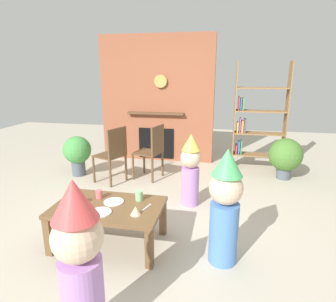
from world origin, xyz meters
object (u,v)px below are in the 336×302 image
object	(u,v)px
bookshelf	(255,121)
paper_plate_front	(114,202)
child_with_cone_hat	(80,261)
potted_plant_tall	(285,156)
birthday_cake_slice	(136,211)
dining_chair_middle	(153,149)
paper_plate_rear	(100,212)
paper_cup_center	(139,195)
dining_chair_left	(113,152)
potted_plant_short	(77,152)
child_by_the_chairs	(191,168)
coffee_table	(108,211)
child_in_pink	(225,204)
paper_cup_near_left	(99,194)
paper_cup_near_right	(77,200)

from	to	relation	value
bookshelf	paper_plate_front	world-z (taller)	bookshelf
child_with_cone_hat	potted_plant_tall	distance (m)	3.89
birthday_cake_slice	dining_chair_middle	xyz separation A→B (m)	(-0.35, 2.05, 0.04)
paper_plate_front	paper_plate_rear	bearing A→B (deg)	-99.39
dining_chair_middle	potted_plant_tall	xyz separation A→B (m)	(2.13, 0.42, -0.11)
paper_cup_center	dining_chair_left	size ratio (longest dim) A/B	0.12
dining_chair_left	dining_chair_middle	size ratio (longest dim) A/B	1.00
bookshelf	dining_chair_left	world-z (taller)	bookshelf
paper_plate_rear	dining_chair_left	bearing A→B (deg)	107.70
dining_chair_left	potted_plant_short	distance (m)	0.77
child_by_the_chairs	potted_plant_short	size ratio (longest dim) A/B	1.42
bookshelf	potted_plant_short	world-z (taller)	bookshelf
paper_plate_front	potted_plant_short	xyz separation A→B (m)	(-1.34, 1.76, -0.03)
coffee_table	child_in_pink	xyz separation A→B (m)	(1.15, -0.06, 0.21)
paper_plate_front	paper_plate_rear	size ratio (longest dim) A/B	0.97
paper_cup_near_left	child_with_cone_hat	distance (m)	1.30
bookshelf	birthday_cake_slice	size ratio (longest dim) A/B	19.00
dining_chair_middle	potted_plant_short	bearing A→B (deg)	17.85
paper_plate_front	child_in_pink	xyz separation A→B (m)	(1.11, -0.14, 0.14)
child_by_the_chairs	potted_plant_short	xyz separation A→B (m)	(-2.01, 0.76, -0.10)
child_with_cone_hat	dining_chair_middle	world-z (taller)	child_with_cone_hat
paper_plate_front	birthday_cake_slice	world-z (taller)	birthday_cake_slice
child_in_pink	dining_chair_left	world-z (taller)	child_in_pink
child_in_pink	child_with_cone_hat	bearing A→B (deg)	52.34
paper_cup_near_right	coffee_table	bearing A→B (deg)	8.49
paper_cup_center	potted_plant_tall	distance (m)	2.84
child_by_the_chairs	dining_chair_left	xyz separation A→B (m)	(-1.28, 0.55, 0.00)
potted_plant_tall	dining_chair_middle	bearing A→B (deg)	-168.78
paper_cup_center	child_by_the_chairs	distance (m)	0.99
birthday_cake_slice	dining_chair_middle	distance (m)	2.08
coffee_table	potted_plant_short	bearing A→B (deg)	125.58
paper_cup_near_left	paper_cup_center	bearing A→B (deg)	4.20
dining_chair_middle	potted_plant_short	size ratio (longest dim) A/B	1.32
paper_cup_center	birthday_cake_slice	bearing A→B (deg)	-79.20
paper_cup_near_right	potted_plant_tall	size ratio (longest dim) A/B	0.15
paper_plate_front	child_in_pink	world-z (taller)	child_in_pink
bookshelf	coffee_table	world-z (taller)	bookshelf
child_in_pink	dining_chair_middle	world-z (taller)	child_in_pink
paper_plate_rear	child_in_pink	size ratio (longest dim) A/B	0.19
paper_plate_front	potted_plant_tall	bearing A→B (deg)	47.32
dining_chair_middle	child_with_cone_hat	bearing A→B (deg)	109.88
coffee_table	potted_plant_short	xyz separation A→B (m)	(-1.31, 1.84, 0.05)
bookshelf	dining_chair_middle	distance (m)	1.94
paper_plate_rear	child_with_cone_hat	xyz separation A→B (m)	(0.28, -0.91, 0.17)
bookshelf	potted_plant_tall	world-z (taller)	bookshelf
coffee_table	potted_plant_short	distance (m)	2.26
child_in_pink	dining_chair_left	xyz separation A→B (m)	(-1.72, 1.68, -0.07)
paper_plate_front	dining_chair_left	bearing A→B (deg)	111.53
paper_plate_rear	potted_plant_short	distance (m)	2.39
bookshelf	potted_plant_short	size ratio (longest dim) A/B	2.79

